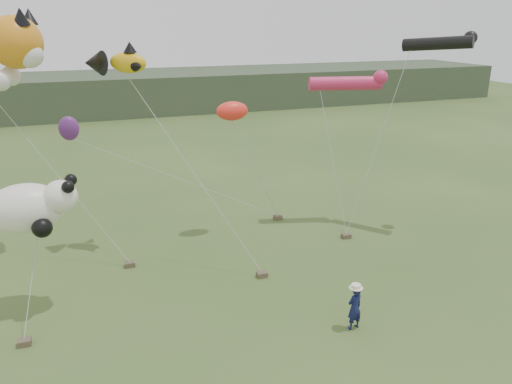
# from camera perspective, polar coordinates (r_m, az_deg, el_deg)

# --- Properties ---
(ground) EXTENTS (120.00, 120.00, 0.00)m
(ground) POSITION_cam_1_polar(r_m,az_deg,el_deg) (16.83, 4.20, -15.48)
(ground) COLOR #385123
(ground) RESTS_ON ground
(headland) EXTENTS (90.00, 13.00, 4.00)m
(headland) POSITION_cam_1_polar(r_m,az_deg,el_deg) (57.86, -17.25, 10.64)
(headland) COLOR #2D3D28
(headland) RESTS_ON ground
(festival_attendant) EXTENTS (0.61, 0.46, 1.52)m
(festival_attendant) POSITION_cam_1_polar(r_m,az_deg,el_deg) (16.79, 11.19, -12.85)
(festival_attendant) COLOR #111742
(festival_attendant) RESTS_ON ground
(sandbag_anchors) EXTENTS (13.78, 7.23, 0.20)m
(sandbag_anchors) POSITION_cam_1_polar(r_m,az_deg,el_deg) (20.93, -3.78, -7.77)
(sandbag_anchors) COLOR brown
(sandbag_anchors) RESTS_ON ground
(fish_kite) EXTENTS (2.71, 1.79, 1.30)m
(fish_kite) POSITION_cam_1_polar(r_m,az_deg,el_deg) (21.18, -15.76, 14.11)
(fish_kite) COLOR gold
(fish_kite) RESTS_ON ground
(tube_kites) EXTENTS (6.64, 4.06, 2.65)m
(tube_kites) POSITION_cam_1_polar(r_m,az_deg,el_deg) (23.94, 14.80, 13.67)
(tube_kites) COLOR black
(tube_kites) RESTS_ON ground
(panda_kite) EXTENTS (2.93, 1.89, 1.82)m
(panda_kite) POSITION_cam_1_polar(r_m,az_deg,el_deg) (17.90, -24.26, -1.59)
(panda_kite) COLOR white
(panda_kite) RESTS_ON ground
(misc_kites) EXTENTS (8.13, 6.47, 2.45)m
(misc_kites) POSITION_cam_1_polar(r_m,az_deg,el_deg) (24.14, -11.75, 8.12)
(misc_kites) COLOR #FA2F22
(misc_kites) RESTS_ON ground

